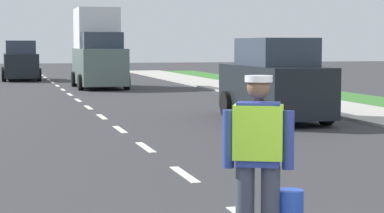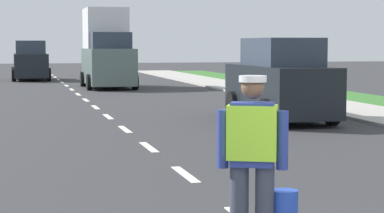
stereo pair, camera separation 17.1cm
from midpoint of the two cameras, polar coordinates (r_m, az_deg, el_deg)
The scene contains 6 objects.
ground_plane at distance 26.15m, azimuth -9.03°, elevation 0.52°, with size 96.00×96.00×0.00m, color #333335.
lane_center_line at distance 30.32m, azimuth -9.83°, elevation 1.11°, with size 0.14×46.40×0.01m.
road_worker at distance 6.97m, azimuth 4.61°, elevation -3.68°, with size 0.76×0.44×1.67m.
delivery_truck at distance 33.01m, azimuth -7.38°, elevation 4.23°, with size 2.16×4.60×3.54m.
car_oncoming_third at distance 40.48m, azimuth -13.20°, elevation 3.37°, with size 1.99×4.07×2.11m.
car_parked_far at distance 18.97m, azimuth 6.11°, elevation 1.87°, with size 1.90×4.32×2.10m.
Camera 1 is at (-2.69, -4.92, 1.97)m, focal length 69.14 mm.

